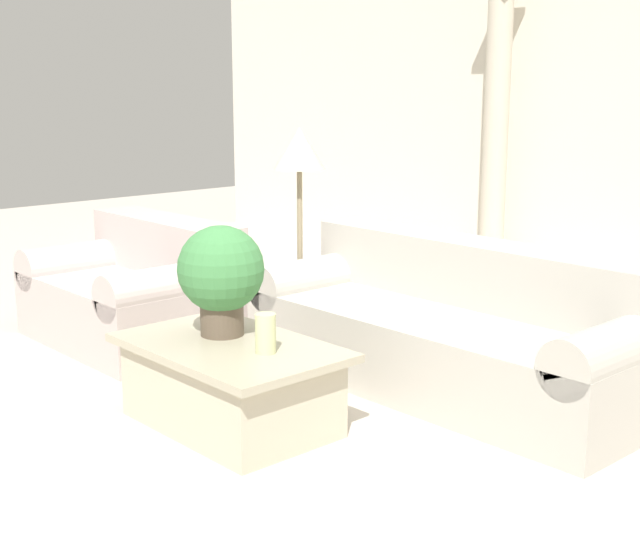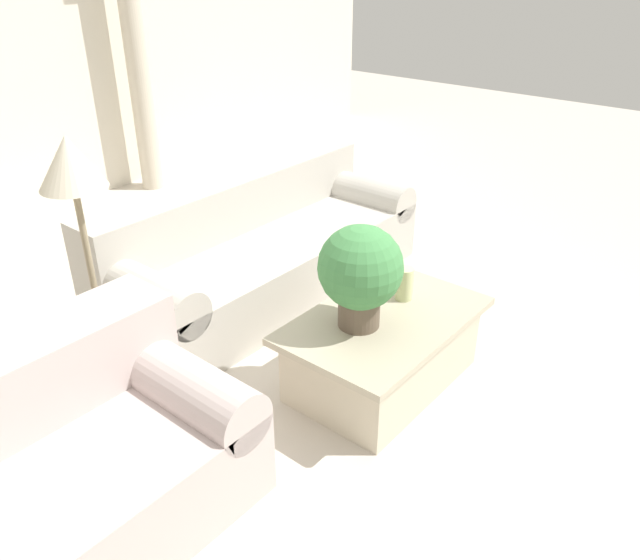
{
  "view_description": "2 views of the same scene",
  "coord_description": "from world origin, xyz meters",
  "px_view_note": "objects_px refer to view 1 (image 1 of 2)",
  "views": [
    {
      "loc": [
        3.52,
        -3.0,
        1.68
      ],
      "look_at": [
        0.23,
        0.0,
        0.68
      ],
      "focal_mm": 50.0,
      "sensor_mm": 36.0,
      "label": 1
    },
    {
      "loc": [
        -2.27,
        -2.07,
        2.18
      ],
      "look_at": [
        0.17,
        -0.04,
        0.47
      ],
      "focal_mm": 35.0,
      "sensor_mm": 36.0,
      "label": 2
    }
  ],
  "objects_px": {
    "floor_lamp": "(299,161)",
    "potted_plant": "(221,273)",
    "loveseat": "(136,291)",
    "coffee_table": "(231,384)",
    "sofa_long": "(453,330)"
  },
  "relations": [
    {
      "from": "sofa_long",
      "to": "loveseat",
      "type": "height_order",
      "value": "same"
    },
    {
      "from": "loveseat",
      "to": "coffee_table",
      "type": "height_order",
      "value": "loveseat"
    },
    {
      "from": "floor_lamp",
      "to": "loveseat",
      "type": "bearing_deg",
      "value": -130.56
    },
    {
      "from": "floor_lamp",
      "to": "potted_plant",
      "type": "bearing_deg",
      "value": -56.99
    },
    {
      "from": "sofa_long",
      "to": "floor_lamp",
      "type": "bearing_deg",
      "value": -179.18
    },
    {
      "from": "sofa_long",
      "to": "loveseat",
      "type": "relative_size",
      "value": 1.74
    },
    {
      "from": "sofa_long",
      "to": "coffee_table",
      "type": "xyz_separation_m",
      "value": [
        -0.34,
        -1.28,
        -0.1
      ]
    },
    {
      "from": "coffee_table",
      "to": "loveseat",
      "type": "bearing_deg",
      "value": 164.61
    },
    {
      "from": "coffee_table",
      "to": "floor_lamp",
      "type": "xyz_separation_m",
      "value": [
        -0.93,
        1.27,
        0.96
      ]
    },
    {
      "from": "loveseat",
      "to": "coffee_table",
      "type": "distance_m",
      "value": 1.69
    },
    {
      "from": "sofa_long",
      "to": "potted_plant",
      "type": "xyz_separation_m",
      "value": [
        -0.49,
        -1.22,
        0.42
      ]
    },
    {
      "from": "coffee_table",
      "to": "floor_lamp",
      "type": "height_order",
      "value": "floor_lamp"
    },
    {
      "from": "sofa_long",
      "to": "floor_lamp",
      "type": "relative_size",
      "value": 1.7
    },
    {
      "from": "potted_plant",
      "to": "coffee_table",
      "type": "bearing_deg",
      "value": -23.65
    },
    {
      "from": "potted_plant",
      "to": "floor_lamp",
      "type": "xyz_separation_m",
      "value": [
        -0.78,
        1.2,
        0.43
      ]
    }
  ]
}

